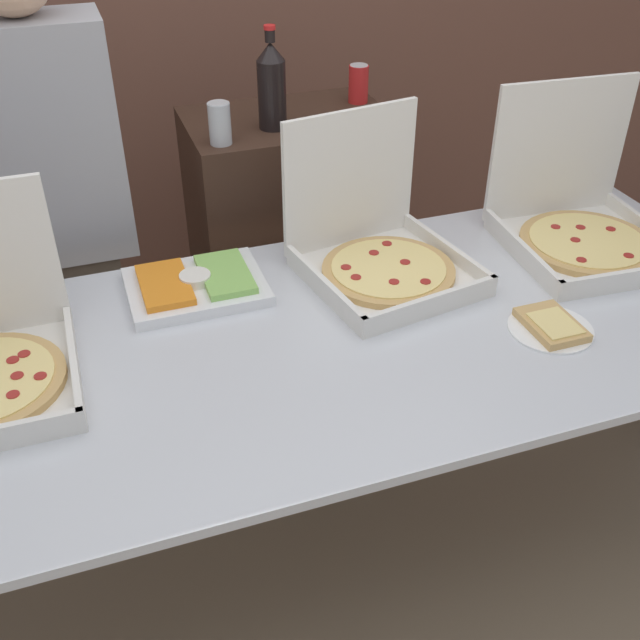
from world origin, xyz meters
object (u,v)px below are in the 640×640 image
at_px(veggie_tray, 196,285).
at_px(person_guest_cap, 64,227).
at_px(paper_plate_front_left, 551,326).
at_px(pizza_box_near_right, 580,219).
at_px(soda_can_silver, 220,123).
at_px(soda_bottle, 272,85).
at_px(soda_can_colored, 358,84).
at_px(pizza_box_near_left, 379,248).

xyz_separation_m(veggie_tray, person_guest_cap, (-0.31, 0.42, 0.02)).
bearing_deg(paper_plate_front_left, pizza_box_near_right, 48.13).
bearing_deg(soda_can_silver, soda_bottle, 22.18).
bearing_deg(soda_can_silver, soda_can_colored, 22.04).
height_order(pizza_box_near_right, person_guest_cap, person_guest_cap).
relative_size(pizza_box_near_left, veggie_tray, 1.36).
bearing_deg(paper_plate_front_left, soda_can_silver, 125.61).
relative_size(veggie_tray, person_guest_cap, 0.21).
distance_m(pizza_box_near_right, soda_bottle, 1.00).
bearing_deg(paper_plate_front_left, person_guest_cap, 141.27).
height_order(paper_plate_front_left, soda_bottle, soda_bottle).
relative_size(soda_can_silver, person_guest_cap, 0.07).
height_order(pizza_box_near_left, soda_can_silver, pizza_box_near_left).
relative_size(pizza_box_near_left, pizza_box_near_right, 1.02).
distance_m(pizza_box_near_left, pizza_box_near_right, 0.62).
relative_size(soda_bottle, soda_can_silver, 2.47).
xyz_separation_m(soda_bottle, person_guest_cap, (-0.67, -0.05, -0.34)).
bearing_deg(soda_bottle, soda_can_colored, 21.96).
relative_size(paper_plate_front_left, soda_can_colored, 1.70).
bearing_deg(soda_bottle, pizza_box_near_left, -75.38).
xyz_separation_m(pizza_box_near_left, pizza_box_near_right, (0.62, -0.04, 0.00)).
xyz_separation_m(veggie_tray, soda_bottle, (0.36, 0.47, 0.36)).
xyz_separation_m(pizza_box_near_right, person_guest_cap, (-1.43, 0.53, -0.04)).
height_order(soda_can_silver, soda_can_colored, same).
bearing_deg(veggie_tray, soda_can_colored, 40.88).
xyz_separation_m(pizza_box_near_left, soda_can_silver, (-0.32, 0.46, 0.23)).
relative_size(paper_plate_front_left, veggie_tray, 0.59).
distance_m(soda_can_silver, person_guest_cap, 0.56).
bearing_deg(pizza_box_near_left, paper_plate_front_left, -63.15).
bearing_deg(pizza_box_near_right, veggie_tray, 178.29).
distance_m(veggie_tray, soda_can_silver, 0.52).
xyz_separation_m(paper_plate_front_left, soda_can_silver, (-0.62, 0.86, 0.30)).
distance_m(pizza_box_near_left, soda_can_silver, 0.61).
distance_m(veggie_tray, person_guest_cap, 0.52).
height_order(paper_plate_front_left, soda_can_silver, soda_can_silver).
relative_size(pizza_box_near_left, soda_can_colored, 3.96).
bearing_deg(soda_can_colored, soda_bottle, -158.04).
height_order(soda_can_silver, person_guest_cap, person_guest_cap).
distance_m(pizza_box_near_right, person_guest_cap, 1.53).
distance_m(paper_plate_front_left, veggie_tray, 0.92).
bearing_deg(soda_can_colored, veggie_tray, -139.12).
xyz_separation_m(pizza_box_near_left, person_guest_cap, (-0.81, 0.48, -0.03)).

